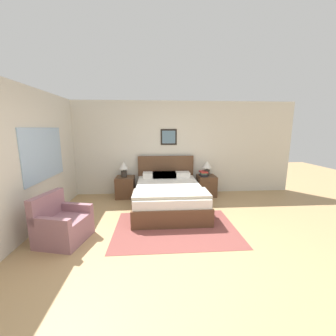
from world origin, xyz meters
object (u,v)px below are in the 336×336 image
nightstand_by_door (206,185)px  bed (168,195)px  nightstand_near_window (125,187)px  armchair (62,225)px  table_lamp_by_door (207,166)px  table_lamp_near_window (124,168)px

nightstand_by_door → bed: bearing=-144.5°
bed → nightstand_near_window: bed is taller
bed → armchair: bearing=-143.5°
armchair → nightstand_near_window: 2.32m
bed → table_lamp_by_door: bed is taller
nightstand_near_window → bed: bearing=-35.5°
nightstand_by_door → table_lamp_by_door: table_lamp_by_door is taller
armchair → nightstand_by_door: bearing=139.5°
table_lamp_near_window → table_lamp_by_door: (2.27, 0.00, 0.00)m
bed → armchair: bed is taller
nightstand_by_door → table_lamp_by_door: (0.00, 0.00, 0.54)m
nightstand_near_window → table_lamp_by_door: (2.26, 0.00, 0.54)m
armchair → table_lamp_near_window: (0.73, 2.20, 0.54)m
nightstand_near_window → table_lamp_near_window: size_ratio=1.36×
armchair → table_lamp_by_door: 3.76m
nightstand_by_door → table_lamp_near_window: 2.34m
nightstand_by_door → nightstand_near_window: bearing=180.0°
nightstand_near_window → table_lamp_near_window: table_lamp_near_window is taller
bed → nightstand_near_window: size_ratio=3.88×
table_lamp_near_window → table_lamp_by_door: same height
nightstand_near_window → table_lamp_near_window: (-0.02, 0.00, 0.54)m
nightstand_near_window → table_lamp_by_door: 2.32m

